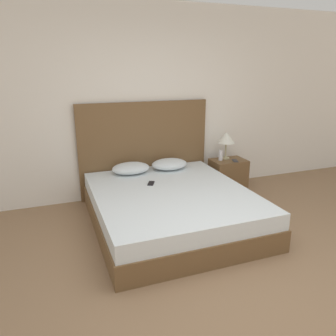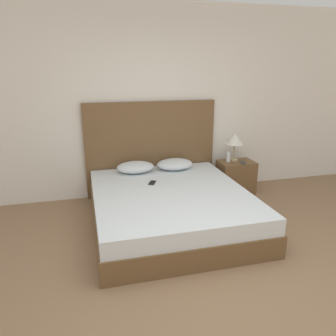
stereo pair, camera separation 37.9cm
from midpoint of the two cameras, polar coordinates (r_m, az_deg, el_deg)
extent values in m
plane|color=#8C6B4C|center=(2.95, 8.90, -21.75)|extent=(16.00, 16.00, 0.00)
cube|color=white|center=(4.78, -6.10, 11.19)|extent=(10.00, 0.06, 2.70)
cube|color=brown|center=(4.03, -2.19, -8.09)|extent=(1.82, 2.10, 0.25)
cube|color=silver|center=(3.94, -2.23, -5.23)|extent=(1.79, 2.05, 0.19)
cube|color=brown|center=(4.81, -6.31, 3.22)|extent=(1.91, 0.05, 1.38)
ellipsoid|color=silver|center=(4.55, -8.86, -0.06)|extent=(0.52, 0.38, 0.15)
ellipsoid|color=silver|center=(4.69, -2.07, 0.66)|extent=(0.52, 0.38, 0.15)
cube|color=black|center=(4.14, -5.61, -2.70)|extent=(0.13, 0.17, 0.01)
cube|color=brown|center=(5.10, 8.31, -1.24)|extent=(0.52, 0.37, 0.49)
cylinder|color=tan|center=(5.08, 7.85, 1.70)|extent=(0.12, 0.12, 0.02)
cylinder|color=tan|center=(5.05, 7.91, 3.08)|extent=(0.02, 0.02, 0.23)
cone|color=silver|center=(5.01, 8.00, 5.27)|extent=(0.26, 0.26, 0.16)
cube|color=#232328|center=(4.98, 9.50, 1.23)|extent=(0.12, 0.16, 0.01)
cylinder|color=silver|center=(4.97, 7.04, 2.20)|extent=(0.06, 0.06, 0.16)
camera|label=1|loc=(0.19, -92.77, -0.86)|focal=35.00mm
camera|label=2|loc=(0.19, 87.23, 0.86)|focal=35.00mm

